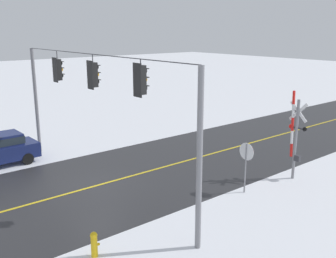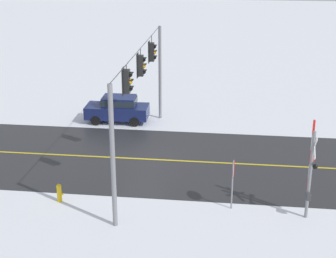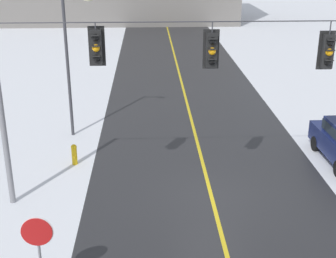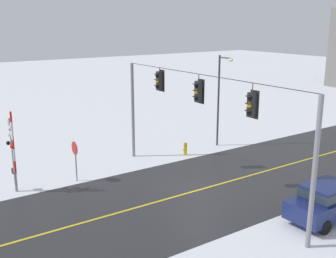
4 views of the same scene
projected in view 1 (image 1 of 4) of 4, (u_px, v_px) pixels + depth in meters
ground_plane at (97, 186)px, 18.68m from camera, size 160.00×160.00×0.00m
signal_span at (94, 98)px, 17.58m from camera, size 14.20×0.47×6.22m
stop_sign at (246, 157)px, 17.53m from camera, size 0.80×0.09×2.35m
railroad_crossing at (296, 135)px, 19.10m from camera, size 0.98×0.31×4.39m
fire_hydrant at (94, 243)px, 12.78m from camera, size 0.24×0.31×0.88m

